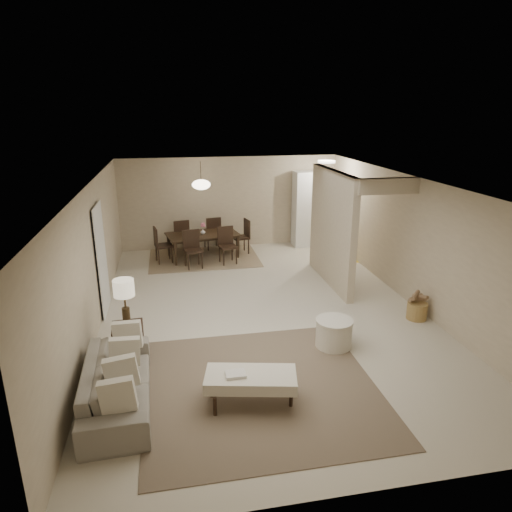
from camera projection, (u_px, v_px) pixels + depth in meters
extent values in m
plane|color=beige|center=(262.00, 311.00, 8.82)|extent=(9.00, 9.00, 0.00)
plane|color=white|center=(263.00, 182.00, 8.05)|extent=(9.00, 9.00, 0.00)
plane|color=tan|center=(230.00, 202.00, 12.64)|extent=(6.00, 0.00, 6.00)
plane|color=tan|center=(93.00, 259.00, 7.90)|extent=(0.00, 9.00, 9.00)
plane|color=tan|center=(412.00, 241.00, 8.98)|extent=(0.00, 9.00, 9.00)
cube|color=tan|center=(332.00, 228.00, 9.93)|extent=(0.15, 2.50, 2.50)
cube|color=black|center=(101.00, 260.00, 8.54)|extent=(0.04, 0.90, 2.04)
cube|color=white|center=(315.00, 209.00, 12.80)|extent=(1.20, 0.55, 2.10)
cylinder|color=white|center=(327.00, 162.00, 11.47)|extent=(0.44, 0.44, 0.05)
cube|color=brown|center=(261.00, 387.00, 6.40)|extent=(3.20, 3.20, 0.01)
imported|color=gray|center=(117.00, 383.00, 5.96)|extent=(2.11, 0.89, 0.61)
cube|color=beige|center=(251.00, 379.00, 5.98)|extent=(1.28, 0.78, 0.16)
cylinder|color=black|center=(215.00, 407.00, 5.77)|extent=(0.05, 0.05, 0.27)
cylinder|color=black|center=(291.00, 398.00, 5.95)|extent=(0.05, 0.05, 0.27)
cylinder|color=black|center=(212.00, 389.00, 6.14)|extent=(0.05, 0.05, 0.27)
cylinder|color=black|center=(283.00, 381.00, 6.32)|extent=(0.05, 0.05, 0.27)
cube|color=black|center=(129.00, 340.00, 7.16)|extent=(0.50, 0.50, 0.52)
cylinder|color=#40301B|center=(126.00, 317.00, 7.04)|extent=(0.12, 0.12, 0.30)
cylinder|color=#40301B|center=(125.00, 300.00, 6.95)|extent=(0.03, 0.03, 0.26)
cylinder|color=beige|center=(124.00, 288.00, 6.89)|extent=(0.32, 0.32, 0.26)
cylinder|color=beige|center=(334.00, 333.00, 7.44)|extent=(0.61, 0.61, 0.47)
cylinder|color=olive|center=(417.00, 311.00, 8.45)|extent=(0.44, 0.44, 0.31)
cube|color=#726346|center=(204.00, 257.00, 11.98)|extent=(2.80, 2.10, 0.01)
imported|color=black|center=(203.00, 246.00, 11.88)|extent=(1.98, 1.34, 0.64)
imported|color=white|center=(203.00, 232.00, 11.77)|extent=(0.13, 0.13, 0.13)
cube|color=yellow|center=(341.00, 259.00, 11.87)|extent=(1.03, 0.77, 0.01)
cylinder|color=#40301B|center=(201.00, 171.00, 11.29)|extent=(0.02, 0.02, 0.50)
ellipsoid|color=#FFEAC6|center=(201.00, 185.00, 11.39)|extent=(0.46, 0.46, 0.25)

